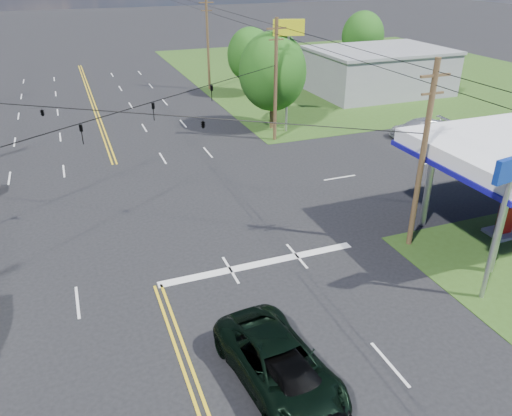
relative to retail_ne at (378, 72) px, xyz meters
name	(u,v)px	position (x,y,z in m)	size (l,w,h in m)	color
ground	(131,211)	(-30.00, -20.00, -2.20)	(280.00, 280.00, 0.00)	black
grass_ne	(358,69)	(5.00, 12.00, -2.20)	(46.00, 48.00, 0.03)	#2A4716
stop_bar	(260,264)	(-25.00, -28.00, -2.20)	(10.00, 0.50, 0.02)	silver
retail_ne	(378,72)	(0.00, 0.00, 0.00)	(14.00, 10.00, 4.40)	gray
pole_se	(423,155)	(-17.00, -29.00, 2.72)	(1.60, 0.28, 9.50)	#45311D
pole_ne	(276,79)	(-17.00, -11.00, 2.72)	(1.60, 0.28, 9.50)	#45311D
pole_right_far	(208,42)	(-17.00, 8.00, 2.97)	(1.60, 0.28, 10.00)	#45311D
span_wire_signals	(119,112)	(-30.00, -20.00, 3.80)	(26.00, 18.00, 1.13)	black
power_lines	(118,70)	(-30.00, -22.00, 6.40)	(26.04, 100.00, 0.64)	black
tree_right_a	(273,72)	(-16.00, -8.00, 2.67)	(5.70, 5.70, 8.18)	#45311D
tree_right_b	(250,55)	(-13.50, 4.00, 2.02)	(4.94, 4.94, 7.09)	#45311D
tree_far_r	(363,36)	(4.00, 10.00, 2.34)	(5.32, 5.32, 7.63)	#45311D
pickup_dkgreen	(279,364)	(-27.15, -35.30, -1.37)	(2.75, 5.97, 1.66)	black
suv_black	(295,386)	(-27.00, -36.27, -1.50)	(1.97, 4.85, 1.41)	black
sedan_far	(419,128)	(-5.41, -14.50, -1.48)	(2.02, 4.97, 1.44)	silver
polesign_se	(507,192)	(-16.86, -34.00, 2.92)	(1.98, 0.56, 6.71)	#A5A5AA
polesign_ne	(288,44)	(-15.21, -9.29, 5.05)	(2.48, 0.90, 9.13)	#A5A5AA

